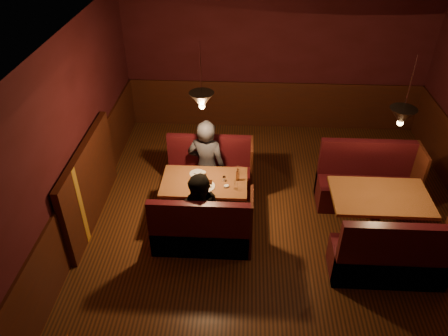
# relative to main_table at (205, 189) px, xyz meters

# --- Properties ---
(room) EXTENTS (6.02, 7.02, 2.92)m
(room) POSITION_rel_main_table_xyz_m (0.88, -0.44, 0.51)
(room) COLOR #392413
(room) RESTS_ON ground
(main_table) EXTENTS (1.30, 0.79, 0.91)m
(main_table) POSITION_rel_main_table_xyz_m (0.00, 0.00, 0.00)
(main_table) COLOR brown
(main_table) RESTS_ON ground
(main_bench_far) EXTENTS (1.43, 0.51, 0.98)m
(main_bench_far) POSITION_rel_main_table_xyz_m (0.01, 0.74, -0.23)
(main_bench_far) COLOR #3A090F
(main_bench_far) RESTS_ON ground
(main_bench_near) EXTENTS (1.43, 0.51, 0.98)m
(main_bench_near) POSITION_rel_main_table_xyz_m (0.01, -0.74, -0.23)
(main_bench_near) COLOR #3A090F
(main_bench_near) RESTS_ON ground
(second_table) EXTENTS (1.39, 0.89, 0.78)m
(second_table) POSITION_rel_main_table_xyz_m (2.54, -0.32, 0.04)
(second_table) COLOR brown
(second_table) RESTS_ON ground
(second_bench_far) EXTENTS (1.53, 0.57, 1.09)m
(second_bench_far) POSITION_rel_main_table_xyz_m (2.57, 0.51, -0.19)
(second_bench_far) COLOR #3A090F
(second_bench_far) RESTS_ON ground
(second_bench_near) EXTENTS (1.53, 0.57, 1.09)m
(second_bench_near) POSITION_rel_main_table_xyz_m (2.57, -1.15, -0.19)
(second_bench_near) COLOR #3A090F
(second_bench_near) RESTS_ON ground
(diner_a) EXTENTS (0.71, 0.54, 1.75)m
(diner_a) POSITION_rel_main_table_xyz_m (-0.03, 0.60, 0.34)
(diner_a) COLOR #2F2E35
(diner_a) RESTS_ON ground
(diner_b) EXTENTS (0.76, 0.60, 1.55)m
(diner_b) POSITION_rel_main_table_xyz_m (0.02, -0.61, 0.24)
(diner_b) COLOR black
(diner_b) RESTS_ON ground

